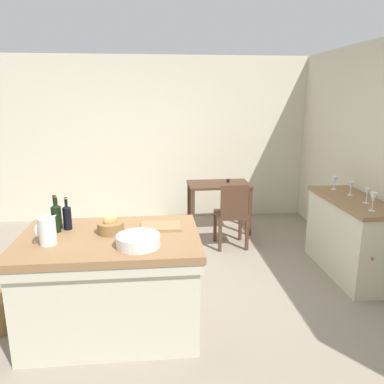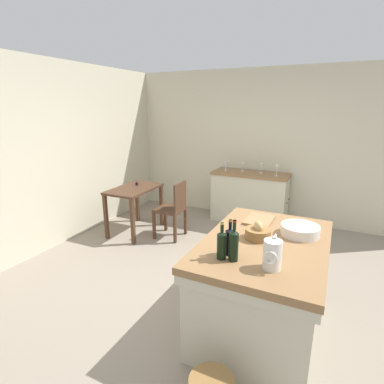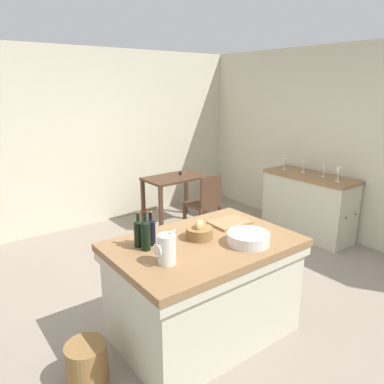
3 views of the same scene
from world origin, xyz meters
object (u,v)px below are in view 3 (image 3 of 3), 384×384
(wash_bowl, at_px, (248,238))
(wine_glass_far_left, at_px, (338,172))
(wicker_hamper, at_px, (87,363))
(cutting_board, at_px, (230,223))
(wine_glass_left, at_px, (324,168))
(writing_desk, at_px, (174,184))
(side_cabinet, at_px, (308,205))
(wooden_chair, at_px, (205,203))
(island_table, at_px, (204,285))
(wine_bottle_dark, at_px, (151,231))
(wine_glass_middle, at_px, (303,165))
(wine_glass_right, at_px, (285,162))
(wine_bottle_amber, at_px, (139,232))
(bread_basket, at_px, (199,232))
(pitcher, at_px, (167,249))
(wine_bottle_green, at_px, (146,234))

(wash_bowl, xyz_separation_m, wine_glass_far_left, (2.27, 0.64, 0.10))
(wicker_hamper, bearing_deg, cutting_board, 3.27)
(wine_glass_left, bearing_deg, wash_bowl, -158.94)
(writing_desk, bearing_deg, side_cabinet, -50.68)
(writing_desk, bearing_deg, wooden_chair, -84.12)
(wash_bowl, height_order, wine_glass_left, wine_glass_left)
(wine_glass_left, xyz_separation_m, wicker_hamper, (-3.62, -0.59, -0.84))
(island_table, relative_size, wine_glass_left, 9.14)
(wine_bottle_dark, bearing_deg, wine_glass_far_left, 3.76)
(wine_glass_left, bearing_deg, wine_glass_far_left, -110.06)
(wine_glass_middle, relative_size, wine_glass_right, 0.97)
(side_cabinet, height_order, wine_glass_right, wine_glass_right)
(side_cabinet, relative_size, wine_glass_right, 8.18)
(writing_desk, relative_size, wine_glass_far_left, 4.84)
(wash_bowl, bearing_deg, wine_bottle_amber, 146.09)
(bread_basket, height_order, wine_glass_far_left, wine_glass_far_left)
(wooden_chair, bearing_deg, wine_bottle_amber, -141.76)
(cutting_board, distance_m, wine_bottle_amber, 0.90)
(wash_bowl, bearing_deg, bread_basket, 127.28)
(cutting_board, bearing_deg, wicker_hamper, -176.73)
(pitcher, relative_size, cutting_board, 0.74)
(wash_bowl, distance_m, wine_bottle_dark, 0.77)
(bread_basket, bearing_deg, writing_desk, 60.12)
(island_table, height_order, wine_glass_right, wine_glass_right)
(wine_glass_far_left, bearing_deg, wine_bottle_green, -175.24)
(island_table, xyz_separation_m, wash_bowl, (0.25, -0.25, 0.44))
(wicker_hamper, bearing_deg, side_cabinet, 11.86)
(wine_glass_far_left, relative_size, wine_glass_middle, 1.21)
(cutting_board, distance_m, wine_glass_far_left, 2.10)
(wine_bottle_dark, height_order, wine_glass_left, wine_bottle_dark)
(wine_bottle_dark, height_order, wicker_hamper, wine_bottle_dark)
(wine_bottle_green, bearing_deg, cutting_board, 1.13)
(bread_basket, bearing_deg, cutting_board, 11.82)
(side_cabinet, distance_m, wine_glass_far_left, 0.72)
(pitcher, distance_m, wine_bottle_green, 0.28)
(pitcher, bearing_deg, wine_bottle_green, 90.57)
(wine_glass_far_left, bearing_deg, wine_glass_right, 87.73)
(wine_glass_middle, bearing_deg, wine_glass_far_left, -98.75)
(side_cabinet, distance_m, wooden_chair, 1.46)
(island_table, height_order, bread_basket, bread_basket)
(writing_desk, height_order, wicker_hamper, writing_desk)
(side_cabinet, height_order, wash_bowl, wash_bowl)
(wooden_chair, distance_m, wine_glass_far_left, 1.80)
(writing_desk, distance_m, wine_bottle_green, 2.86)
(side_cabinet, relative_size, writing_desk, 1.44)
(island_table, xyz_separation_m, bread_basket, (0.01, 0.07, 0.45))
(wine_bottle_amber, distance_m, wine_glass_left, 3.11)
(side_cabinet, relative_size, wicker_hamper, 4.28)
(pitcher, bearing_deg, wine_glass_far_left, 10.12)
(wine_glass_far_left, xyz_separation_m, wicker_hamper, (-3.52, -0.31, -0.86))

